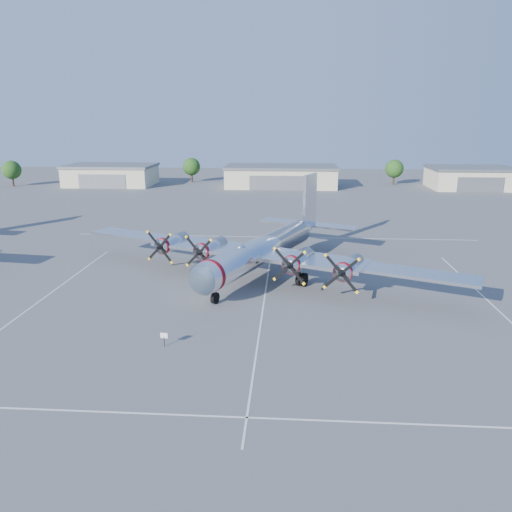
# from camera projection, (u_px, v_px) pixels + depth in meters

# --- Properties ---
(ground) EXTENTS (260.00, 260.00, 0.00)m
(ground) POSITION_uv_depth(u_px,v_px,m) (265.00, 293.00, 51.10)
(ground) COLOR #525254
(ground) RESTS_ON ground
(parking_lines) EXTENTS (60.00, 50.08, 0.01)m
(parking_lines) POSITION_uv_depth(u_px,v_px,m) (264.00, 299.00, 49.42)
(parking_lines) COLOR silver
(parking_lines) RESTS_ON ground
(hangar_west) EXTENTS (22.60, 14.60, 5.40)m
(hangar_west) POSITION_uv_depth(u_px,v_px,m) (111.00, 175.00, 132.09)
(hangar_west) COLOR beige
(hangar_west) RESTS_ON ground
(hangar_center) EXTENTS (28.60, 14.60, 5.40)m
(hangar_center) POSITION_uv_depth(u_px,v_px,m) (281.00, 176.00, 129.15)
(hangar_center) COLOR beige
(hangar_center) RESTS_ON ground
(hangar_east) EXTENTS (20.60, 14.60, 5.40)m
(hangar_east) POSITION_uv_depth(u_px,v_px,m) (471.00, 178.00, 126.01)
(hangar_east) COLOR beige
(hangar_east) RESTS_ON ground
(tree_far_west) EXTENTS (4.80, 4.80, 6.64)m
(tree_far_west) POSITION_uv_depth(u_px,v_px,m) (12.00, 170.00, 129.51)
(tree_far_west) COLOR #382619
(tree_far_west) RESTS_ON ground
(tree_west) EXTENTS (4.80, 4.80, 6.64)m
(tree_west) POSITION_uv_depth(u_px,v_px,m) (192.00, 167.00, 138.10)
(tree_west) COLOR #382619
(tree_west) RESTS_ON ground
(tree_east) EXTENTS (4.80, 4.80, 6.64)m
(tree_east) POSITION_uv_depth(u_px,v_px,m) (394.00, 169.00, 132.59)
(tree_east) COLOR #382619
(tree_east) RESTS_ON ground
(main_bomber_b29) EXTENTS (54.64, 47.23, 10.15)m
(main_bomber_b29) POSITION_uv_depth(u_px,v_px,m) (265.00, 274.00, 57.50)
(main_bomber_b29) COLOR silver
(main_bomber_b29) RESTS_ON ground
(info_placard) EXTENTS (0.60, 0.12, 1.15)m
(info_placard) POSITION_uv_depth(u_px,v_px,m) (164.00, 337.00, 39.05)
(info_placard) COLOR black
(info_placard) RESTS_ON ground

